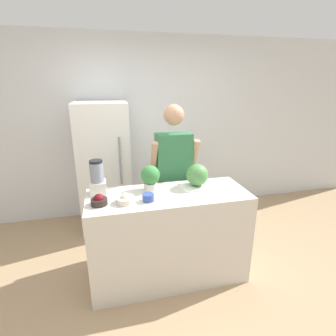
% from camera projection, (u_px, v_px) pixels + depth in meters
% --- Properties ---
extents(ground_plane, '(14.00, 14.00, 0.00)m').
position_uv_depth(ground_plane, '(176.00, 295.00, 2.52)').
color(ground_plane, tan).
extents(wall_back, '(8.00, 0.06, 2.60)m').
position_uv_depth(wall_back, '(143.00, 128.00, 3.90)').
color(wall_back, silver).
rests_on(wall_back, ground_plane).
extents(counter_island, '(1.55, 0.60, 0.94)m').
position_uv_depth(counter_island, '(169.00, 236.00, 2.65)').
color(counter_island, beige).
rests_on(counter_island, ground_plane).
extents(refrigerator, '(0.66, 0.70, 1.72)m').
position_uv_depth(refrigerator, '(105.00, 167.00, 3.55)').
color(refrigerator, white).
rests_on(refrigerator, ground_plane).
extents(person, '(0.54, 0.27, 1.73)m').
position_uv_depth(person, '(173.00, 177.00, 3.05)').
color(person, '#333338').
rests_on(person, ground_plane).
extents(cutting_board, '(0.33, 0.24, 0.01)m').
position_uv_depth(cutting_board, '(197.00, 186.00, 2.67)').
color(cutting_board, white).
rests_on(cutting_board, counter_island).
extents(watermelon, '(0.22, 0.22, 0.22)m').
position_uv_depth(watermelon, '(197.00, 175.00, 2.64)').
color(watermelon, '#4C8C47').
rests_on(watermelon, cutting_board).
extents(bowl_cherries, '(0.14, 0.14, 0.10)m').
position_uv_depth(bowl_cherries, '(99.00, 201.00, 2.27)').
color(bowl_cherries, '#2D231E').
rests_on(bowl_cherries, counter_island).
extents(bowl_cream, '(0.17, 0.17, 0.09)m').
position_uv_depth(bowl_cream, '(125.00, 199.00, 2.31)').
color(bowl_cream, beige).
rests_on(bowl_cream, counter_island).
extents(bowl_small_blue, '(0.11, 0.11, 0.07)m').
position_uv_depth(bowl_small_blue, '(148.00, 197.00, 2.35)').
color(bowl_small_blue, '#334C9E').
rests_on(bowl_small_blue, counter_island).
extents(blender, '(0.15, 0.15, 0.33)m').
position_uv_depth(blender, '(97.00, 178.00, 2.47)').
color(blender, silver).
rests_on(blender, counter_island).
extents(potted_plant, '(0.19, 0.19, 0.25)m').
position_uv_depth(potted_plant, '(150.00, 177.00, 2.56)').
color(potted_plant, beige).
rests_on(potted_plant, counter_island).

